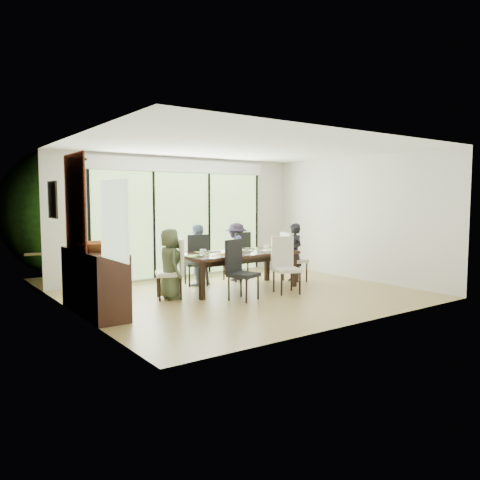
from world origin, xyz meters
TOP-DOWN VIEW (x-y plane):
  - floor at (0.00, 0.00)m, footprint 6.00×5.00m
  - ceiling at (0.00, 0.00)m, footprint 6.00×5.00m
  - wall_back at (0.00, 2.51)m, footprint 6.00×0.02m
  - wall_front at (0.00, -2.51)m, footprint 6.00×0.02m
  - wall_left at (-3.01, 0.00)m, footprint 0.02×5.00m
  - wall_right at (3.01, 0.00)m, footprint 0.02×5.00m
  - glass_doors at (0.00, 2.47)m, footprint 4.20×0.02m
  - blinds_header at (0.00, 2.46)m, footprint 4.40×0.06m
  - mullion_a at (-2.10, 2.46)m, footprint 0.05×0.04m
  - mullion_b at (-0.70, 2.46)m, footprint 0.05×0.04m
  - mullion_c at (0.70, 2.46)m, footprint 0.05×0.04m
  - mullion_d at (2.10, 2.46)m, footprint 0.05×0.04m
  - side_window at (-2.97, -1.20)m, footprint 0.02×0.90m
  - deck at (0.00, 3.40)m, footprint 6.00×1.80m
  - rail_top at (0.00, 4.20)m, footprint 6.00×0.08m
  - foliage_left at (-1.80, 5.20)m, footprint 3.20×3.20m
  - foliage_mid at (0.40, 5.80)m, footprint 4.00×4.00m
  - foliage_right at (2.20, 5.00)m, footprint 2.80×2.80m
  - foliage_far at (-0.60, 6.50)m, footprint 3.60×3.60m
  - table_top at (0.18, 0.56)m, footprint 2.32×1.07m
  - table_apron at (0.18, 0.56)m, footprint 2.13×0.87m
  - table_leg_fl at (-0.90, 0.13)m, footprint 0.09×0.09m
  - table_leg_fr at (1.26, 0.13)m, footprint 0.09×0.09m
  - table_leg_bl at (-0.90, 0.99)m, footprint 0.09×0.09m
  - table_leg_br at (1.26, 0.99)m, footprint 0.09×0.09m
  - chair_left_end at (-1.32, 0.56)m, footprint 0.57×0.57m
  - chair_right_end at (1.68, 0.56)m, footprint 0.54×0.54m
  - chair_far_left at (-0.27, 1.41)m, footprint 0.55×0.55m
  - chair_far_right at (0.73, 1.41)m, footprint 0.51×0.51m
  - chair_near_left at (-0.32, -0.31)m, footprint 0.57×0.57m
  - chair_near_right at (0.68, -0.31)m, footprint 0.56×0.56m
  - person_left_end at (-1.30, 0.56)m, footprint 0.45×0.63m
  - person_right_end at (1.66, 0.56)m, footprint 0.46×0.64m
  - person_far_left at (-0.27, 1.39)m, footprint 0.62×0.43m
  - person_far_right at (0.73, 1.39)m, footprint 0.60×0.40m
  - placemat_left at (-0.77, 0.56)m, footprint 0.43×0.31m
  - placemat_right at (1.13, 0.56)m, footprint 0.43×0.31m
  - placemat_far_l at (-0.27, 0.96)m, footprint 0.43×0.31m
  - placemat_far_r at (0.73, 0.96)m, footprint 0.43×0.31m
  - placemat_paper at (-0.37, 0.26)m, footprint 0.43×0.31m
  - tablet_far_l at (-0.17, 0.91)m, footprint 0.25×0.17m
  - tablet_far_r at (0.68, 0.91)m, footprint 0.23×0.16m
  - papers at (0.88, 0.51)m, footprint 0.29×0.21m
  - platter_base at (-0.37, 0.26)m, footprint 0.25×0.25m
  - platter_snacks at (-0.37, 0.26)m, footprint 0.19×0.19m
  - vase at (0.23, 0.61)m, footprint 0.08×0.08m
  - hyacinth_stems at (0.23, 0.61)m, footprint 0.04×0.04m
  - hyacinth_blooms at (0.23, 0.61)m, footprint 0.11×0.11m
  - laptop at (-0.67, 0.46)m, footprint 0.37×0.37m
  - cup_a at (-0.52, 0.71)m, footprint 0.16×0.16m
  - cup_b at (0.33, 0.46)m, footprint 0.14×0.14m
  - cup_c at (0.98, 0.66)m, footprint 0.17×0.17m
  - book at (0.43, 0.61)m, footprint 0.24×0.27m
  - sideboard at (-2.76, 0.25)m, footprint 0.49×1.76m
  - bowl at (-2.76, 0.15)m, footprint 0.52×0.52m
  - candlestick_base at (-2.76, 0.60)m, footprint 0.11×0.11m
  - candlestick_shaft at (-2.76, 0.60)m, footprint 0.03×0.03m
  - candlestick_pan at (-2.76, 0.60)m, footprint 0.11×0.11m
  - candle at (-2.76, 0.60)m, footprint 0.04×0.04m
  - tapestry at (-2.97, 0.40)m, footprint 0.02×1.00m
  - art_frame at (-2.97, 1.70)m, footprint 0.03×0.55m
  - art_canvas at (-2.95, 1.70)m, footprint 0.01×0.45m

SIDE VIEW (x-z plane):
  - deck at x=0.00m, z-range -0.10..0.00m
  - floor at x=0.00m, z-range -0.01..0.00m
  - table_leg_fl at x=-0.90m, z-range 0.00..0.67m
  - table_leg_fr at x=1.26m, z-range 0.00..0.67m
  - table_leg_bl at x=-0.90m, z-range 0.00..0.67m
  - table_leg_br at x=1.26m, z-range 0.00..0.67m
  - sideboard at x=-2.76m, z-range 0.00..0.99m
  - chair_left_end at x=-1.32m, z-range 0.00..1.07m
  - chair_right_end at x=1.68m, z-range 0.00..1.07m
  - chair_far_left at x=-0.27m, z-range 0.00..1.07m
  - chair_far_right at x=0.73m, z-range 0.00..1.07m
  - chair_near_left at x=-0.32m, z-range 0.00..1.07m
  - chair_near_right at x=0.68m, z-range 0.00..1.07m
  - rail_top at x=0.00m, z-range 0.52..0.58m
  - table_apron at x=0.18m, z-range 0.56..0.66m
  - person_left_end at x=-1.30m, z-range 0.00..1.25m
  - person_right_end at x=1.66m, z-range 0.00..1.25m
  - person_far_left at x=-0.27m, z-range 0.00..1.25m
  - person_far_right at x=0.73m, z-range 0.00..1.25m
  - table_top at x=0.18m, z-range 0.67..0.73m
  - papers at x=0.88m, z-range 0.73..0.73m
  - placemat_left at x=-0.77m, z-range 0.73..0.73m
  - placemat_right at x=1.13m, z-range 0.73..0.73m
  - placemat_far_l at x=-0.27m, z-range 0.73..0.73m
  - placemat_far_r at x=0.73m, z-range 0.73..0.73m
  - placemat_paper at x=-0.37m, z-range 0.73..0.73m
  - book at x=0.43m, z-range 0.73..0.74m
  - tablet_far_r at x=0.68m, z-range 0.73..0.74m
  - tablet_far_l at x=-0.17m, z-range 0.73..0.74m
  - laptop at x=-0.67m, z-range 0.73..0.75m
  - platter_base at x=-0.37m, z-range 0.73..0.76m
  - platter_snacks at x=-0.37m, z-range 0.75..0.77m
  - cup_b at x=0.33m, z-range 0.73..0.82m
  - cup_a at x=-0.52m, z-range 0.73..0.82m
  - cup_c at x=0.98m, z-range 0.73..0.82m
  - vase at x=0.23m, z-range 0.73..0.84m
  - hyacinth_stems at x=0.23m, z-range 0.82..0.98m
  - hyacinth_blooms at x=0.23m, z-range 0.94..1.05m
  - candlestick_base at x=-2.76m, z-range 0.99..1.03m
  - bowl at x=-2.76m, z-range 0.99..1.12m
  - glass_doors at x=0.00m, z-range 0.05..2.35m
  - mullion_a at x=-2.10m, z-range 0.05..2.35m
  - mullion_b at x=-0.70m, z-range 0.05..2.35m
  - mullion_c at x=0.70m, z-range 0.05..2.35m
  - mullion_d at x=2.10m, z-range 0.05..2.35m
  - foliage_right at x=2.20m, z-range -0.14..2.66m
  - wall_back at x=0.00m, z-range 0.00..2.70m
  - wall_front at x=0.00m, z-range 0.00..2.70m
  - wall_left at x=-3.01m, z-range 0.00..2.70m
  - wall_right at x=3.01m, z-range 0.00..2.70m
  - foliage_left at x=-1.80m, z-range -0.16..3.04m
  - side_window at x=-2.97m, z-range 1.00..2.00m
  - foliage_far at x=-0.60m, z-range -0.18..3.42m
  - tapestry at x=-2.97m, z-range 0.95..2.45m
  - candlestick_shaft at x=-2.76m, z-range 1.02..2.39m
  - art_frame at x=-2.97m, z-range 1.42..2.08m
  - art_canvas at x=-2.95m, z-range 1.48..2.02m
  - foliage_mid at x=0.40m, z-range -0.20..3.80m
  - candlestick_pan at x=-2.76m, z-range 2.37..2.40m
  - candle at x=-2.76m, z-range 2.39..2.50m
  - blinds_header at x=0.00m, z-range 2.36..2.64m
  - ceiling at x=0.00m, z-range 2.70..2.71m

